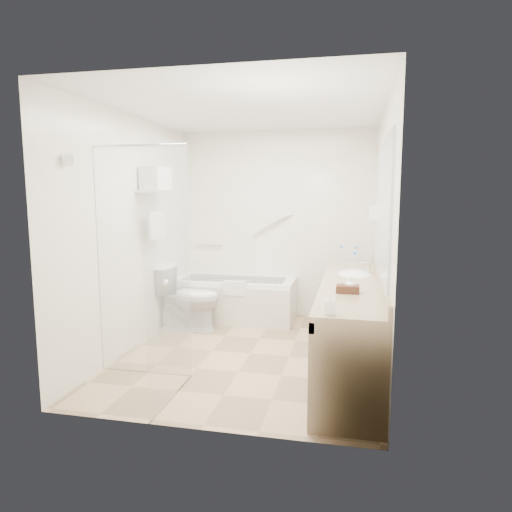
% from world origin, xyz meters
% --- Properties ---
extents(floor, '(3.20, 3.20, 0.00)m').
position_xyz_m(floor, '(0.00, 0.00, 0.00)').
color(floor, tan).
rests_on(floor, ground).
extents(ceiling, '(2.60, 3.20, 0.10)m').
position_xyz_m(ceiling, '(0.00, 0.00, 2.50)').
color(ceiling, silver).
rests_on(ceiling, wall_back).
extents(wall_back, '(2.60, 0.10, 2.50)m').
position_xyz_m(wall_back, '(0.00, 1.60, 1.25)').
color(wall_back, white).
rests_on(wall_back, ground).
extents(wall_front, '(2.60, 0.10, 2.50)m').
position_xyz_m(wall_front, '(0.00, -1.60, 1.25)').
color(wall_front, white).
rests_on(wall_front, ground).
extents(wall_left, '(0.10, 3.20, 2.50)m').
position_xyz_m(wall_left, '(-1.30, 0.00, 1.25)').
color(wall_left, white).
rests_on(wall_left, ground).
extents(wall_right, '(0.10, 3.20, 2.50)m').
position_xyz_m(wall_right, '(1.30, 0.00, 1.25)').
color(wall_right, white).
rests_on(wall_right, ground).
extents(bathtub, '(1.60, 0.73, 0.59)m').
position_xyz_m(bathtub, '(-0.50, 1.24, 0.28)').
color(bathtub, white).
rests_on(bathtub, floor).
extents(grab_bar_short, '(0.40, 0.03, 0.03)m').
position_xyz_m(grab_bar_short, '(-0.95, 1.56, 0.95)').
color(grab_bar_short, silver).
rests_on(grab_bar_short, wall_back).
extents(grab_bar_long, '(0.53, 0.03, 0.33)m').
position_xyz_m(grab_bar_long, '(-0.05, 1.56, 1.25)').
color(grab_bar_long, silver).
rests_on(grab_bar_long, wall_back).
extents(shower_enclosure, '(0.96, 0.91, 2.11)m').
position_xyz_m(shower_enclosure, '(-0.63, -0.93, 1.07)').
color(shower_enclosure, silver).
rests_on(shower_enclosure, floor).
extents(towel_shelf, '(0.24, 0.55, 0.81)m').
position_xyz_m(towel_shelf, '(-1.17, 0.35, 1.75)').
color(towel_shelf, silver).
rests_on(towel_shelf, wall_left).
extents(vanity_counter, '(0.55, 2.70, 0.95)m').
position_xyz_m(vanity_counter, '(1.02, -0.15, 0.64)').
color(vanity_counter, tan).
rests_on(vanity_counter, floor).
extents(sink, '(0.40, 0.52, 0.14)m').
position_xyz_m(sink, '(1.05, 0.25, 0.82)').
color(sink, white).
rests_on(sink, vanity_counter).
extents(faucet, '(0.03, 0.03, 0.14)m').
position_xyz_m(faucet, '(1.20, 0.25, 0.93)').
color(faucet, silver).
rests_on(faucet, vanity_counter).
extents(mirror, '(0.02, 2.00, 1.20)m').
position_xyz_m(mirror, '(1.29, -0.15, 1.55)').
color(mirror, '#ABB1B7').
rests_on(mirror, wall_right).
extents(hairdryer_unit, '(0.08, 0.10, 0.18)m').
position_xyz_m(hairdryer_unit, '(1.25, 1.05, 1.45)').
color(hairdryer_unit, white).
rests_on(hairdryer_unit, wall_right).
extents(toilet, '(0.83, 0.49, 0.79)m').
position_xyz_m(toilet, '(-0.95, 0.70, 0.40)').
color(toilet, white).
rests_on(toilet, floor).
extents(amenity_basket, '(0.19, 0.13, 0.06)m').
position_xyz_m(amenity_basket, '(1.00, -0.67, 0.88)').
color(amenity_basket, '#4A2A1A').
rests_on(amenity_basket, vanity_counter).
extents(soap_bottle_a, '(0.08, 0.15, 0.07)m').
position_xyz_m(soap_bottle_a, '(0.89, -1.40, 0.88)').
color(soap_bottle_a, white).
rests_on(soap_bottle_a, vanity_counter).
extents(soap_bottle_b, '(0.12, 0.14, 0.09)m').
position_xyz_m(soap_bottle_b, '(1.02, -0.62, 0.90)').
color(soap_bottle_b, white).
rests_on(soap_bottle_b, vanity_counter).
extents(water_bottle_left, '(0.07, 0.07, 0.22)m').
position_xyz_m(water_bottle_left, '(1.05, 0.35, 0.95)').
color(water_bottle_left, silver).
rests_on(water_bottle_left, vanity_counter).
extents(water_bottle_mid, '(0.06, 0.06, 0.21)m').
position_xyz_m(water_bottle_mid, '(0.90, 0.97, 0.95)').
color(water_bottle_mid, silver).
rests_on(water_bottle_mid, vanity_counter).
extents(water_bottle_right, '(0.06, 0.06, 0.19)m').
position_xyz_m(water_bottle_right, '(1.08, 1.10, 0.94)').
color(water_bottle_right, silver).
rests_on(water_bottle_right, vanity_counter).
extents(drinking_glass_near, '(0.08, 0.08, 0.08)m').
position_xyz_m(drinking_glass_near, '(0.99, 0.64, 0.89)').
color(drinking_glass_near, silver).
rests_on(drinking_glass_near, vanity_counter).
extents(drinking_glass_far, '(0.09, 0.09, 0.09)m').
position_xyz_m(drinking_glass_far, '(0.89, 0.07, 0.90)').
color(drinking_glass_far, silver).
rests_on(drinking_glass_far, vanity_counter).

